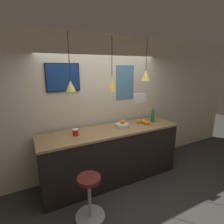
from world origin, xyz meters
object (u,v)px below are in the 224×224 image
object	(u,v)px
bar_stool	(89,193)
fruit_bowl	(122,125)
mounted_tv	(63,77)
juice_bottle	(153,116)
spread_jar	(76,132)

from	to	relation	value
bar_stool	fruit_bowl	world-z (taller)	fruit_bowl
bar_stool	mounted_tv	bearing A→B (deg)	91.99
bar_stool	juice_bottle	world-z (taller)	juice_bottle
bar_stool	juice_bottle	xyz separation A→B (m)	(1.76, 0.73, 0.79)
spread_jar	mounted_tv	world-z (taller)	mounted_tv
fruit_bowl	mounted_tv	world-z (taller)	mounted_tv
juice_bottle	spread_jar	bearing A→B (deg)	180.00
bar_stool	spread_jar	bearing A→B (deg)	87.51
fruit_bowl	spread_jar	distance (m)	0.96
fruit_bowl	juice_bottle	xyz separation A→B (m)	(0.77, -0.00, 0.08)
juice_bottle	spread_jar	distance (m)	1.73
spread_jar	mounted_tv	size ratio (longest dim) A/B	0.19
bar_stool	fruit_bowl	distance (m)	1.42
fruit_bowl	spread_jar	bearing A→B (deg)	-179.81
spread_jar	mounted_tv	xyz separation A→B (m)	(-0.07, 0.41, 0.94)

